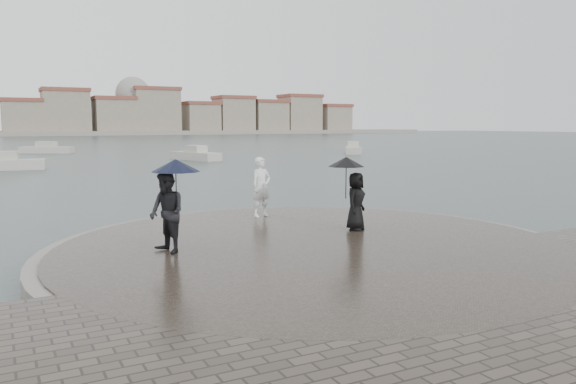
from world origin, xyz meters
TOP-DOWN VIEW (x-y plane):
  - ground at (0.00, 0.00)m, footprint 400.00×400.00m
  - kerb_ring at (0.00, 3.50)m, footprint 12.50×12.50m
  - quay_tip at (0.00, 3.50)m, footprint 11.90×11.90m
  - statue at (0.56, 7.65)m, footprint 0.73×0.55m
  - visitor_left at (-3.23, 4.22)m, footprint 1.23×1.15m
  - visitor_right at (1.79, 4.53)m, footprint 1.19×1.01m
  - boats at (7.24, 44.47)m, footprint 38.99×26.26m

SIDE VIEW (x-z plane):
  - ground at x=0.00m, z-range 0.00..0.00m
  - kerb_ring at x=0.00m, z-range 0.00..0.32m
  - quay_tip at x=0.00m, z-range 0.00..0.36m
  - boats at x=7.24m, z-range -0.37..1.13m
  - statue at x=0.56m, z-range 0.36..2.17m
  - visitor_right at x=1.79m, z-range 0.48..2.43m
  - visitor_left at x=-3.23m, z-range 0.47..2.51m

